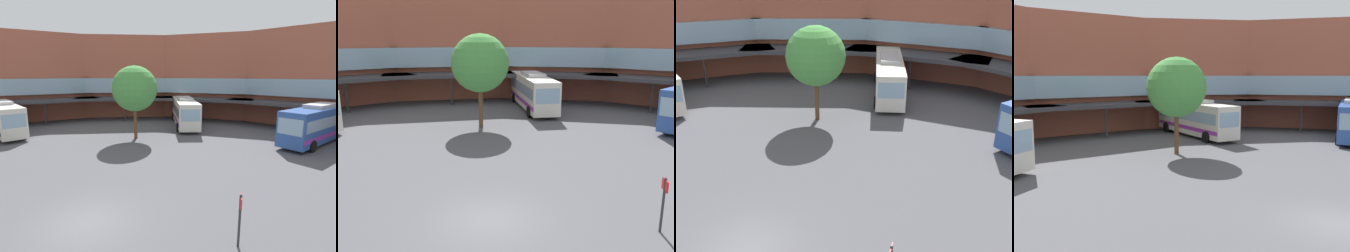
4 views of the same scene
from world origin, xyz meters
The scene contains 5 objects.
ground_plane centered at (0.00, 0.00, 0.00)m, with size 116.29×116.29×0.00m, color #515156.
station_building centered at (0.00, 20.23, 6.20)m, with size 73.65×40.71×12.87m.
bus_2 centered at (3.53, 23.87, 1.95)m, with size 4.36×12.13×3.86m.
plaza_tree centered at (-1.45, 16.00, 5.38)m, with size 4.78×4.78×7.79m.
stop_sign_post centered at (6.80, -0.97, 1.42)m, with size 0.10×0.60×2.30m.
Camera 2 is at (0.69, -13.71, 7.55)m, focal length 38.25 mm.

